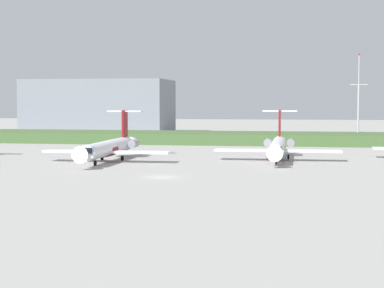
# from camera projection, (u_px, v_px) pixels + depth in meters

# --- Properties ---
(ground_plane) EXTENTS (500.00, 500.00, 0.00)m
(ground_plane) POSITION_uv_depth(u_px,v_px,m) (196.00, 158.00, 120.32)
(ground_plane) COLOR #9E9B96
(grass_berm) EXTENTS (320.00, 20.00, 2.70)m
(grass_berm) POSITION_uv_depth(u_px,v_px,m) (223.00, 138.00, 162.98)
(grass_berm) COLOR #426033
(grass_berm) RESTS_ON ground
(regional_jet_third) EXTENTS (22.81, 31.00, 9.00)m
(regional_jet_third) POSITION_uv_depth(u_px,v_px,m) (109.00, 147.00, 114.23)
(regional_jet_third) COLOR white
(regional_jet_third) RESTS_ON ground
(regional_jet_fourth) EXTENTS (22.81, 31.00, 9.00)m
(regional_jet_fourth) POSITION_uv_depth(u_px,v_px,m) (278.00, 146.00, 116.88)
(regional_jet_fourth) COLOR white
(regional_jet_fourth) RESTS_ON ground
(antenna_mast) EXTENTS (4.40, 0.50, 22.91)m
(antenna_mast) POSITION_uv_depth(u_px,v_px,m) (358.00, 106.00, 163.81)
(antenna_mast) COLOR #B2B2B7
(antenna_mast) RESTS_ON ground
(distant_hangar) EXTENTS (45.74, 25.46, 17.56)m
(distant_hangar) POSITION_uv_depth(u_px,v_px,m) (100.00, 107.00, 208.89)
(distant_hangar) COLOR gray
(distant_hangar) RESTS_ON ground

